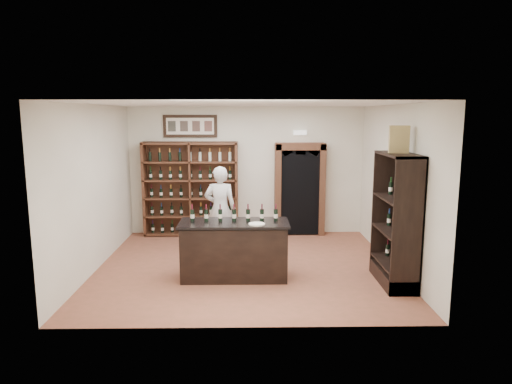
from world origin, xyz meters
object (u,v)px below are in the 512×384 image
at_px(tasting_counter, 234,250).
at_px(wine_crate, 399,139).
at_px(wine_shelf, 191,189).
at_px(side_cabinet, 397,240).
at_px(counter_bottle_0, 192,215).
at_px(shopkeeper, 220,209).

height_order(tasting_counter, wine_crate, wine_crate).
relative_size(wine_shelf, side_cabinet, 1.00).
xyz_separation_m(tasting_counter, wine_crate, (2.69, -0.25, 1.93)).
relative_size(counter_bottle_0, side_cabinet, 0.14).
bearing_deg(wine_shelf, counter_bottle_0, -82.47).
bearing_deg(side_cabinet, counter_bottle_0, 174.04).
height_order(tasting_counter, counter_bottle_0, counter_bottle_0).
xyz_separation_m(side_cabinet, wine_crate, (-0.03, 0.05, 1.67)).
distance_m(counter_bottle_0, shopkeeper, 1.60).
relative_size(tasting_counter, shopkeeper, 1.05).
distance_m(side_cabinet, shopkeeper, 3.61).
distance_m(wine_shelf, wine_crate, 5.12).
xyz_separation_m(wine_shelf, side_cabinet, (3.82, -3.23, -0.35)).
distance_m(wine_shelf, shopkeeper, 1.55).
distance_m(counter_bottle_0, side_cabinet, 3.48).
xyz_separation_m(wine_shelf, tasting_counter, (1.10, -2.93, -0.61)).
relative_size(tasting_counter, side_cabinet, 0.85).
bearing_deg(side_cabinet, shopkeeper, 148.15).
height_order(tasting_counter, shopkeeper, shopkeeper).
bearing_deg(side_cabinet, wine_crate, 123.66).
bearing_deg(wine_crate, side_cabinet, -47.62).
xyz_separation_m(tasting_counter, counter_bottle_0, (-0.72, 0.06, 0.61)).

